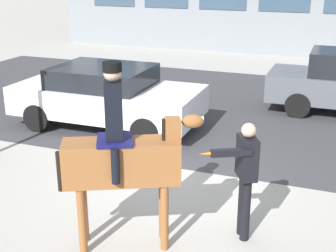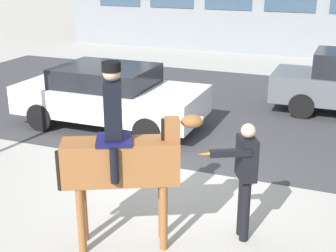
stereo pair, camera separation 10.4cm
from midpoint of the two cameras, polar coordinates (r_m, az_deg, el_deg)
ground_plane at (r=8.55m, az=1.87°, el=-6.69°), size 80.00×80.00×0.00m
road_surface at (r=12.82m, az=9.13°, el=2.08°), size 20.60×8.50×0.01m
mounted_horse_lead at (r=6.18m, az=-5.04°, el=-3.73°), size 1.80×1.10×2.60m
pedestrian_bystander at (r=6.54m, az=9.81°, el=-5.61°), size 0.75×0.74×1.73m
street_car_near_lane at (r=11.25m, az=-6.83°, el=3.80°), size 4.43×2.08×1.45m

